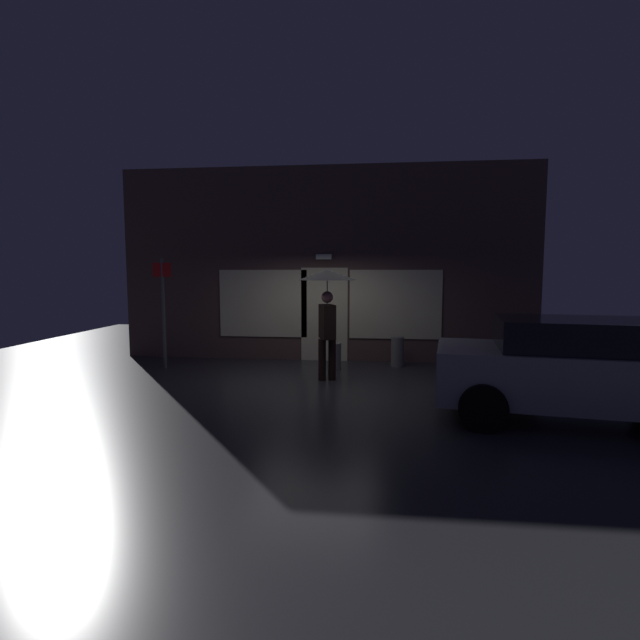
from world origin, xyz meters
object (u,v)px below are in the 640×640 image
object	(u,v)px
sidewalk_bollard	(397,352)
sidewalk_bollard_2	(335,356)
street_sign_post	(163,306)
parked_car	(578,369)
person_with_umbrella	(327,293)

from	to	relation	value
sidewalk_bollard	sidewalk_bollard_2	size ratio (longest dim) A/B	1.16
street_sign_post	sidewalk_bollard	world-z (taller)	street_sign_post
parked_car	sidewalk_bollard_2	world-z (taller)	parked_car
person_with_umbrella	sidewalk_bollard	world-z (taller)	person_with_umbrella
parked_car	sidewalk_bollard	xyz separation A→B (m)	(-2.36, 3.69, -0.42)
street_sign_post	sidewalk_bollard_2	distance (m)	3.89
parked_car	sidewalk_bollard_2	bearing A→B (deg)	147.60
sidewalk_bollard	parked_car	bearing A→B (deg)	-57.36
person_with_umbrella	street_sign_post	distance (m)	3.74
sidewalk_bollard_2	person_with_umbrella	bearing A→B (deg)	-94.09
parked_car	street_sign_post	distance (m)	8.00
person_with_umbrella	parked_car	size ratio (longest dim) A/B	0.53
person_with_umbrella	parked_car	distance (m)	4.45
parked_car	sidewalk_bollard_2	xyz separation A→B (m)	(-3.70, 3.19, -0.46)
street_sign_post	sidewalk_bollard	distance (m)	5.23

